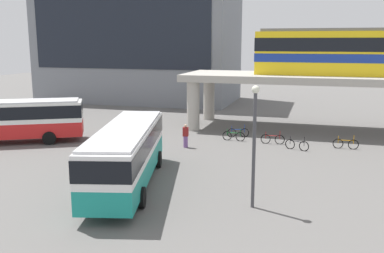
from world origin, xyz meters
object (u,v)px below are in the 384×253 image
(train, at_px, (383,52))
(bicycle_orange, at_px, (346,144))
(bicycle_green, at_px, (234,136))
(bicycle_blue, at_px, (238,133))
(station_building, at_px, (139,37))
(bus_main, at_px, (127,150))
(bus_secondary, at_px, (7,117))
(bicycle_black, at_px, (297,145))
(bicycle_red, at_px, (273,139))
(pedestrian_walking_across, at_px, (186,136))

(train, distance_m, bicycle_orange, 9.30)
(bicycle_green, bearing_deg, bicycle_blue, 86.23)
(station_building, relative_size, train, 1.20)
(bicycle_blue, bearing_deg, bus_main, -104.38)
(bicycle_orange, bearing_deg, bus_secondary, -167.72)
(bus_main, bearing_deg, bicycle_black, 51.85)
(train, distance_m, bus_secondary, 29.99)
(bicycle_blue, bearing_deg, bus_secondary, -156.83)
(bus_secondary, bearing_deg, bicycle_black, 10.67)
(bicycle_red, xyz_separation_m, pedestrian_walking_across, (-5.98, -2.92, 0.45))
(train, relative_size, bicycle_black, 12.02)
(bus_main, distance_m, bicycle_red, 13.66)
(train, xyz_separation_m, bicycle_blue, (-10.91, -4.47, -6.43))
(bus_secondary, relative_size, bicycle_red, 6.10)
(station_building, xyz_separation_m, bicycle_red, (19.52, -20.49, -7.85))
(pedestrian_walking_across, bearing_deg, bicycle_blue, 56.14)
(station_building, distance_m, bicycle_red, 29.37)
(station_building, xyz_separation_m, bicycle_black, (21.38, -21.90, -7.85))
(bicycle_black, relative_size, pedestrian_walking_across, 0.99)
(station_building, xyz_separation_m, bus_main, (13.11, -32.43, -6.22))
(pedestrian_walking_across, bearing_deg, bicycle_green, 46.81)
(station_building, bearing_deg, bus_secondary, -89.54)
(station_building, height_order, bicycle_orange, station_building)
(bus_main, height_order, pedestrian_walking_across, bus_main)
(bus_main, xyz_separation_m, bicycle_blue, (3.47, 13.55, -1.63))
(station_building, height_order, pedestrian_walking_across, station_building)
(pedestrian_walking_across, bearing_deg, station_building, 120.06)
(bicycle_red, relative_size, bicycle_blue, 1.05)
(station_building, xyz_separation_m, train, (27.50, -14.41, -1.43))
(bus_main, height_order, bicycle_green, bus_main)
(bicycle_orange, xyz_separation_m, bicycle_black, (-3.35, -1.35, 0.00))
(bus_main, distance_m, bicycle_black, 13.50)
(bus_main, bearing_deg, bicycle_red, 61.77)
(train, relative_size, pedestrian_walking_across, 11.91)
(bus_secondary, xyz_separation_m, bicycle_orange, (24.52, 5.34, -1.63))
(bicycle_red, bearing_deg, bicycle_green, 175.93)
(bicycle_black, bearing_deg, bus_secondary, -169.33)
(bicycle_red, height_order, pedestrian_walking_across, pedestrian_walking_across)
(pedestrian_walking_across, bearing_deg, train, 32.81)
(bicycle_red, bearing_deg, bicycle_black, -37.17)
(bus_secondary, distance_m, bicycle_black, 21.61)
(station_building, bearing_deg, bus_main, -67.99)
(bicycle_red, bearing_deg, bicycle_blue, 151.38)
(bicycle_orange, distance_m, bicycle_blue, 8.32)
(station_building, height_order, bicycle_red, station_building)
(bus_main, relative_size, bus_secondary, 1.04)
(station_building, relative_size, bicycle_orange, 13.76)
(bus_main, relative_size, bicycle_red, 6.33)
(station_building, bearing_deg, bicycle_red, -46.38)
(pedestrian_walking_across, bearing_deg, bicycle_black, 10.91)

